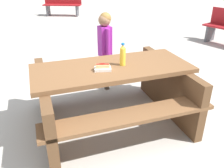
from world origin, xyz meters
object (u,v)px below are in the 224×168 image
soda_bottle (123,55)px  hotdog_tray (103,68)px  picnic_table (112,90)px  park_bench_far (63,4)px  child_in_coat (105,42)px

soda_bottle → hotdog_tray: soda_bottle is taller
picnic_table → park_bench_far: bearing=-104.5°
child_in_coat → park_bench_far: size_ratio=0.81×
picnic_table → child_in_coat: bearing=-113.1°
hotdog_tray → child_in_coat: size_ratio=0.18×
soda_bottle → child_in_coat: child_in_coat is taller
picnic_table → hotdog_tray: size_ratio=9.69×
picnic_table → hotdog_tray: hotdog_tray is taller
child_in_coat → hotdog_tray: bearing=60.7°
child_in_coat → park_bench_far: bearing=-103.3°
soda_bottle → park_bench_far: size_ratio=0.18×
picnic_table → soda_bottle: (-0.12, 0.03, 0.43)m
picnic_table → hotdog_tray: bearing=19.4°
hotdog_tray → park_bench_far: 7.80m
park_bench_far → hotdog_tray: bearing=74.6°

